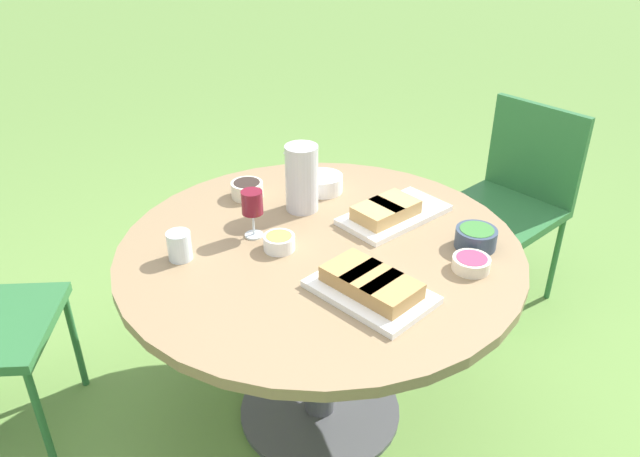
{
  "coord_description": "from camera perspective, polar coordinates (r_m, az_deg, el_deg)",
  "views": [
    {
      "loc": [
        -0.61,
        1.56,
        1.75
      ],
      "look_at": [
        0.0,
        0.0,
        0.78
      ],
      "focal_mm": 35.0,
      "sensor_mm": 36.0,
      "label": 1
    }
  ],
  "objects": [
    {
      "name": "bowl_fries",
      "position": [
        1.93,
        -3.76,
        -1.2
      ],
      "size": [
        0.1,
        0.1,
        0.05
      ],
      "color": "white",
      "rests_on": "dining_table"
    },
    {
      "name": "bowl_dip_red",
      "position": [
        1.89,
        13.66,
        -3.07
      ],
      "size": [
        0.11,
        0.11,
        0.04
      ],
      "color": "beige",
      "rests_on": "dining_table"
    },
    {
      "name": "platter_charcuterie",
      "position": [
        2.11,
        6.43,
        1.48
      ],
      "size": [
        0.35,
        0.42,
        0.07
      ],
      "color": "white",
      "rests_on": "dining_table"
    },
    {
      "name": "wine_glass",
      "position": [
        1.97,
        -6.22,
        2.2
      ],
      "size": [
        0.07,
        0.07,
        0.16
      ],
      "color": "silver",
      "rests_on": "dining_table"
    },
    {
      "name": "dining_table",
      "position": [
        2.03,
        0.0,
        -4.38
      ],
      "size": [
        1.27,
        1.27,
        0.72
      ],
      "color": "#4C4C51",
      "rests_on": "ground_plane"
    },
    {
      "name": "water_pitcher",
      "position": [
        2.12,
        -1.69,
        4.63
      ],
      "size": [
        0.12,
        0.11,
        0.23
      ],
      "color": "silver",
      "rests_on": "dining_table"
    },
    {
      "name": "cup_water_near",
      "position": [
        1.92,
        -12.73,
        -1.55
      ],
      "size": [
        0.07,
        0.07,
        0.09
      ],
      "color": "silver",
      "rests_on": "dining_table"
    },
    {
      "name": "ground_plane",
      "position": [
        2.42,
        0.0,
        -16.28
      ],
      "size": [
        40.0,
        40.0,
        0.0
      ],
      "primitive_type": "plane",
      "color": "#668E42"
    },
    {
      "name": "bowl_olives",
      "position": [
        2.26,
        -6.68,
        3.64
      ],
      "size": [
        0.11,
        0.11,
        0.06
      ],
      "color": "beige",
      "rests_on": "dining_table"
    },
    {
      "name": "bowl_dip_cream",
      "position": [
        2.28,
        0.3,
        4.25
      ],
      "size": [
        0.14,
        0.14,
        0.06
      ],
      "color": "white",
      "rests_on": "dining_table"
    },
    {
      "name": "chair_near_right",
      "position": [
        2.88,
        17.44,
        3.33
      ],
      "size": [
        0.58,
        0.57,
        0.89
      ],
      "color": "#2D6B38",
      "rests_on": "ground_plane"
    },
    {
      "name": "bowl_salad",
      "position": [
        2.0,
        14.07,
        -0.75
      ],
      "size": [
        0.13,
        0.13,
        0.06
      ],
      "color": "#334256",
      "rests_on": "dining_table"
    },
    {
      "name": "platter_bread_main",
      "position": [
        1.73,
        4.67,
        -5.25
      ],
      "size": [
        0.39,
        0.33,
        0.07
      ],
      "color": "white",
      "rests_on": "dining_table"
    }
  ]
}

